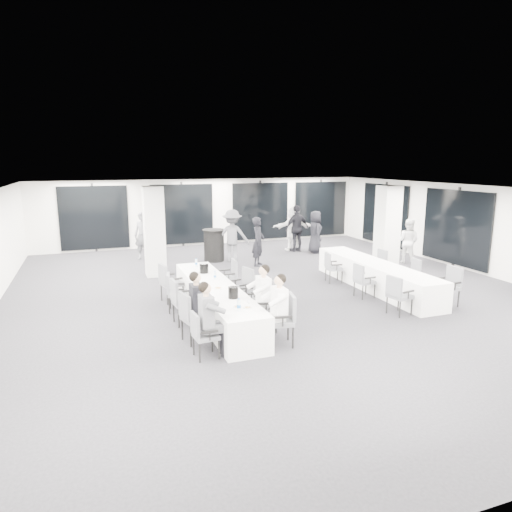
{
  "coord_description": "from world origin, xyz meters",
  "views": [
    {
      "loc": [
        -4.61,
        -11.04,
        3.56
      ],
      "look_at": [
        -0.67,
        -0.2,
        1.14
      ],
      "focal_mm": 32.0,
      "sensor_mm": 36.0,
      "label": 1
    }
  ],
  "objects_px": {
    "chair_main_right_second": "(269,303)",
    "standing_guest_a": "(258,238)",
    "chair_main_right_fourth": "(243,285)",
    "ice_bucket_near": "(233,293)",
    "chair_main_left_second": "(192,314)",
    "standing_guest_h": "(408,238)",
    "chair_main_right_near": "(284,316)",
    "chair_side_left_mid": "(362,279)",
    "banquet_table_main": "(216,301)",
    "chair_side_left_near": "(398,293)",
    "banquet_table_side": "(375,276)",
    "standing_guest_e": "(315,229)",
    "standing_guest_d": "(297,225)",
    "chair_main_left_far": "(168,280)",
    "chair_main_right_mid": "(252,294)",
    "chair_main_left_near": "(202,332)",
    "chair_side_right_near": "(449,284)",
    "chair_main_right_far": "(230,275)",
    "chair_side_left_far": "(332,266)",
    "ice_bucket_far": "(204,268)",
    "chair_main_left_fourth": "(174,290)",
    "cocktail_table": "(214,245)",
    "standing_guest_f": "(294,226)",
    "chair_side_right_mid": "(412,273)",
    "standing_guest_g": "(143,233)",
    "chair_main_left_mid": "(181,299)",
    "chair_side_right_far": "(379,262)"
  },
  "relations": [
    {
      "from": "chair_main_right_fourth",
      "to": "ice_bucket_near",
      "type": "relative_size",
      "value": 4.02
    },
    {
      "from": "chair_side_right_near",
      "to": "standing_guest_d",
      "type": "relative_size",
      "value": 0.47
    },
    {
      "from": "banquet_table_main",
      "to": "chair_side_left_near",
      "type": "distance_m",
      "value": 4.25
    },
    {
      "from": "chair_main_right_fourth",
      "to": "chair_side_left_far",
      "type": "relative_size",
      "value": 1.09
    },
    {
      "from": "cocktail_table",
      "to": "ice_bucket_far",
      "type": "bearing_deg",
      "value": -107.76
    },
    {
      "from": "chair_main_right_near",
      "to": "chair_side_left_far",
      "type": "bearing_deg",
      "value": -28.13
    },
    {
      "from": "chair_main_left_far",
      "to": "chair_side_left_near",
      "type": "relative_size",
      "value": 1.07
    },
    {
      "from": "chair_main_right_fourth",
      "to": "cocktail_table",
      "type": "bearing_deg",
      "value": -20.9
    },
    {
      "from": "chair_side_left_mid",
      "to": "chair_main_right_far",
      "type": "bearing_deg",
      "value": -118.04
    },
    {
      "from": "chair_main_right_second",
      "to": "standing_guest_g",
      "type": "xyz_separation_m",
      "value": [
        -1.69,
        8.21,
        0.39
      ]
    },
    {
      "from": "banquet_table_side",
      "to": "standing_guest_h",
      "type": "xyz_separation_m",
      "value": [
        3.01,
        2.44,
        0.52
      ]
    },
    {
      "from": "chair_side_left_far",
      "to": "ice_bucket_far",
      "type": "height_order",
      "value": "ice_bucket_far"
    },
    {
      "from": "banquet_table_side",
      "to": "chair_main_left_mid",
      "type": "bearing_deg",
      "value": -170.03
    },
    {
      "from": "chair_main_left_second",
      "to": "standing_guest_h",
      "type": "relative_size",
      "value": 0.57
    },
    {
      "from": "chair_side_right_far",
      "to": "standing_guest_d",
      "type": "relative_size",
      "value": 0.42
    },
    {
      "from": "chair_main_left_fourth",
      "to": "chair_side_left_near",
      "type": "height_order",
      "value": "chair_side_left_near"
    },
    {
      "from": "cocktail_table",
      "to": "chair_side_right_near",
      "type": "relative_size",
      "value": 1.16
    },
    {
      "from": "chair_main_right_fourth",
      "to": "chair_main_left_mid",
      "type": "bearing_deg",
      "value": 99.0
    },
    {
      "from": "chair_main_left_near",
      "to": "chair_main_right_fourth",
      "type": "bearing_deg",
      "value": 142.7
    },
    {
      "from": "chair_main_right_fourth",
      "to": "chair_side_left_mid",
      "type": "xyz_separation_m",
      "value": [
        3.2,
        -0.33,
        -0.04
      ]
    },
    {
      "from": "chair_main_right_far",
      "to": "banquet_table_main",
      "type": "bearing_deg",
      "value": 155.53
    },
    {
      "from": "standing_guest_a",
      "to": "standing_guest_f",
      "type": "relative_size",
      "value": 0.95
    },
    {
      "from": "banquet_table_side",
      "to": "standing_guest_e",
      "type": "bearing_deg",
      "value": 81.59
    },
    {
      "from": "banquet_table_main",
      "to": "ice_bucket_far",
      "type": "height_order",
      "value": "ice_bucket_far"
    },
    {
      "from": "chair_main_left_far",
      "to": "chair_side_right_mid",
      "type": "distance_m",
      "value": 6.64
    },
    {
      "from": "chair_main_left_second",
      "to": "chair_main_right_far",
      "type": "distance_m",
      "value": 3.41
    },
    {
      "from": "chair_side_left_near",
      "to": "chair_side_left_far",
      "type": "distance_m",
      "value": 3.12
    },
    {
      "from": "banquet_table_main",
      "to": "chair_side_right_near",
      "type": "bearing_deg",
      "value": -11.6
    },
    {
      "from": "chair_main_right_second",
      "to": "standing_guest_e",
      "type": "distance_m",
      "value": 8.62
    },
    {
      "from": "chair_main_left_second",
      "to": "ice_bucket_far",
      "type": "xyz_separation_m",
      "value": [
        0.88,
        2.57,
        0.29
      ]
    },
    {
      "from": "chair_main_right_second",
      "to": "chair_main_right_far",
      "type": "relative_size",
      "value": 1.1
    },
    {
      "from": "chair_main_left_second",
      "to": "chair_main_left_far",
      "type": "relative_size",
      "value": 1.02
    },
    {
      "from": "chair_main_left_second",
      "to": "standing_guest_d",
      "type": "bearing_deg",
      "value": 131.22
    },
    {
      "from": "chair_main_left_far",
      "to": "ice_bucket_near",
      "type": "distance_m",
      "value": 2.75
    },
    {
      "from": "chair_main_left_far",
      "to": "chair_main_left_fourth",
      "type": "bearing_deg",
      "value": -11.76
    },
    {
      "from": "chair_main_left_near",
      "to": "chair_main_left_second",
      "type": "distance_m",
      "value": 0.8
    },
    {
      "from": "chair_main_right_near",
      "to": "standing_guest_d",
      "type": "height_order",
      "value": "standing_guest_d"
    },
    {
      "from": "chair_side_left_mid",
      "to": "standing_guest_g",
      "type": "height_order",
      "value": "standing_guest_g"
    },
    {
      "from": "banquet_table_side",
      "to": "chair_side_left_mid",
      "type": "bearing_deg",
      "value": -142.7
    },
    {
      "from": "chair_side_left_near",
      "to": "standing_guest_h",
      "type": "bearing_deg",
      "value": 128.55
    },
    {
      "from": "chair_side_left_far",
      "to": "ice_bucket_near",
      "type": "relative_size",
      "value": 3.69
    },
    {
      "from": "chair_main_right_second",
      "to": "standing_guest_a",
      "type": "relative_size",
      "value": 0.54
    },
    {
      "from": "banquet_table_side",
      "to": "chair_side_left_near",
      "type": "relative_size",
      "value": 5.33
    },
    {
      "from": "chair_main_left_second",
      "to": "chair_side_left_mid",
      "type": "relative_size",
      "value": 1.14
    },
    {
      "from": "chair_main_right_fourth",
      "to": "standing_guest_a",
      "type": "relative_size",
      "value": 0.51
    },
    {
      "from": "chair_main_right_second",
      "to": "standing_guest_f",
      "type": "height_order",
      "value": "standing_guest_f"
    },
    {
      "from": "chair_main_right_mid",
      "to": "chair_side_left_mid",
      "type": "bearing_deg",
      "value": -79.04
    },
    {
      "from": "banquet_table_main",
      "to": "ice_bucket_near",
      "type": "bearing_deg",
      "value": -85.05
    },
    {
      "from": "chair_main_right_fourth",
      "to": "ice_bucket_near",
      "type": "xyz_separation_m",
      "value": [
        -0.74,
        -1.56,
        0.32
      ]
    },
    {
      "from": "chair_main_right_near",
      "to": "chair_side_left_mid",
      "type": "xyz_separation_m",
      "value": [
        3.19,
        2.21,
        -0.07
      ]
    }
  ]
}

